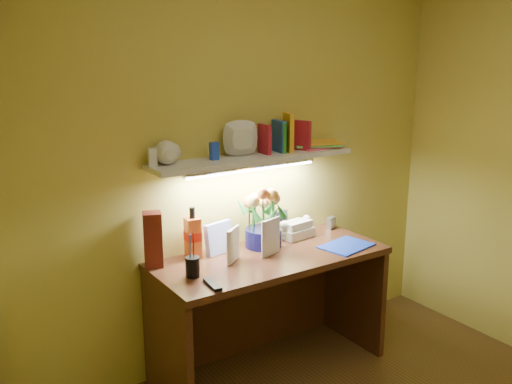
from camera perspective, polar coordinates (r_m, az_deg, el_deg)
desk at (r=3.52m, az=1.41°, el=-12.03°), size 1.40×0.60×0.75m
flower_bouquet at (r=3.45m, az=0.74°, el=-2.34°), size 0.28×0.28×0.39m
telephone at (r=3.67m, az=3.96°, el=-3.57°), size 0.23×0.18×0.13m
desk_clock at (r=3.87m, az=7.49°, el=-3.08°), size 0.09×0.07×0.08m
whisky_bottle at (r=3.31m, az=-6.35°, el=-4.04°), size 0.09×0.09×0.30m
whisky_box at (r=3.21m, az=-10.27°, el=-4.69°), size 0.13×0.13×0.31m
pen_cup at (r=3.05m, az=-6.37°, el=-6.78°), size 0.08×0.08×0.19m
art_card at (r=3.38m, az=-3.75°, el=-4.61°), size 0.19×0.08×0.19m
tv_remote at (r=2.96m, az=-4.38°, el=-9.19°), size 0.06×0.16×0.02m
blue_folder at (r=3.55m, az=9.01°, el=-5.34°), size 0.35×0.28×0.01m
desk_book_a at (r=3.17m, az=-2.86°, el=-5.73°), size 0.14×0.10×0.20m
desk_book_b at (r=3.28m, az=0.63°, el=-4.86°), size 0.16×0.06×0.22m
wall_shelf at (r=3.35m, az=-0.37°, el=4.00°), size 1.32×0.32×0.27m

